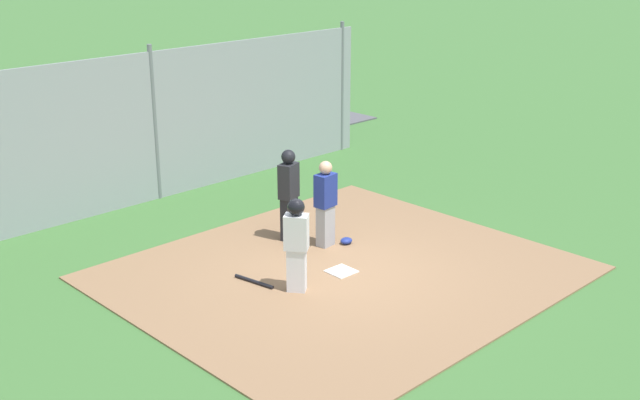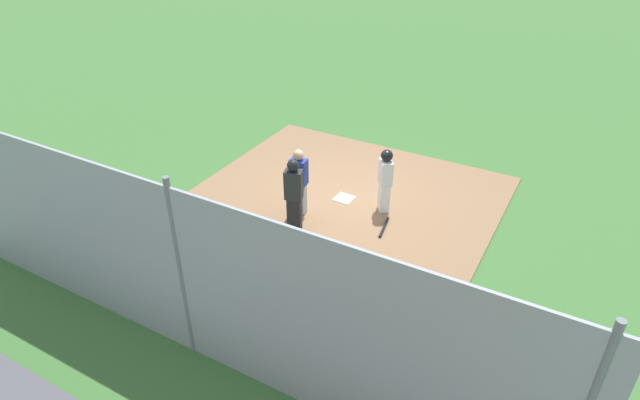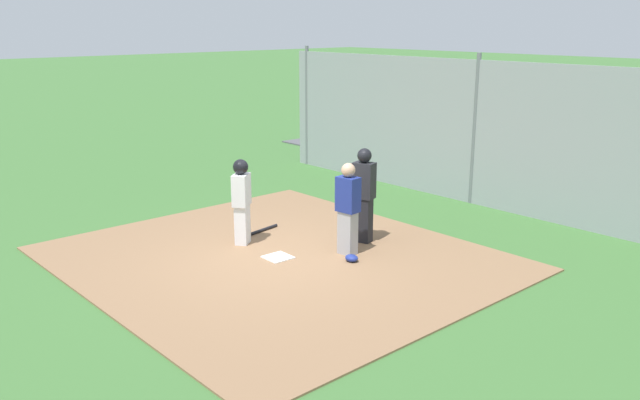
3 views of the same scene
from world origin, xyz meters
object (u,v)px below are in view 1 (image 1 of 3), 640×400
(parked_car_silver, at_px, (78,136))
(parked_car_dark, at_px, (160,115))
(catcher, at_px, (325,202))
(baseball_bat, at_px, (254,281))
(catcher_mask, at_px, (346,241))
(home_plate, at_px, (341,271))
(umpire, at_px, (289,193))
(runner, at_px, (296,239))

(parked_car_silver, bearing_deg, parked_car_dark, 8.38)
(catcher, bearing_deg, parked_car_silver, 176.37)
(baseball_bat, bearing_deg, catcher, 90.01)
(catcher_mask, bearing_deg, home_plate, 40.32)
(umpire, bearing_deg, parked_car_dark, 144.00)
(umpire, distance_m, parked_car_silver, 7.87)
(umpire, relative_size, parked_car_silver, 0.42)
(runner, relative_size, baseball_bat, 1.96)
(umpire, height_order, parked_car_silver, umpire)
(umpire, distance_m, parked_car_dark, 8.73)
(baseball_bat, bearing_deg, runner, 15.52)
(catcher, bearing_deg, catcher_mask, 50.08)
(home_plate, relative_size, baseball_bat, 0.54)
(catcher, xyz_separation_m, baseball_bat, (2.02, 0.35, -0.82))
(catcher, bearing_deg, baseball_bat, -86.34)
(parked_car_silver, bearing_deg, catcher, -88.45)
(parked_car_silver, bearing_deg, runner, -98.77)
(baseball_bat, distance_m, parked_car_silver, 9.06)
(baseball_bat, bearing_deg, catcher_mask, 83.32)
(catcher, height_order, parked_car_silver, catcher)
(home_plate, bearing_deg, parked_car_silver, -91.59)
(runner, bearing_deg, umpire, 13.93)
(runner, bearing_deg, catcher_mask, -14.81)
(catcher_mask, bearing_deg, parked_car_dark, -102.36)
(umpire, bearing_deg, home_plate, -30.11)
(home_plate, height_order, catcher, catcher)
(baseball_bat, xyz_separation_m, parked_car_dark, (-4.37, -9.35, 0.55))
(home_plate, distance_m, parked_car_silver, 9.62)
(baseball_bat, relative_size, parked_car_silver, 0.19)
(runner, xyz_separation_m, baseball_bat, (0.33, -0.70, -0.87))
(baseball_bat, relative_size, catcher_mask, 3.37)
(parked_car_dark, relative_size, parked_car_silver, 1.00)
(runner, xyz_separation_m, parked_car_dark, (-4.04, -10.04, -0.31))
(parked_car_dark, bearing_deg, catcher, -104.23)
(umpire, height_order, baseball_bat, umpire)
(baseball_bat, height_order, parked_car_silver, parked_car_silver)
(parked_car_dark, height_order, parked_car_silver, same)
(catcher_mask, height_order, parked_car_silver, parked_car_silver)
(catcher, height_order, catcher_mask, catcher)
(baseball_bat, height_order, parked_car_dark, parked_car_dark)
(runner, distance_m, baseball_bat, 1.16)
(catcher, relative_size, parked_car_dark, 0.39)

